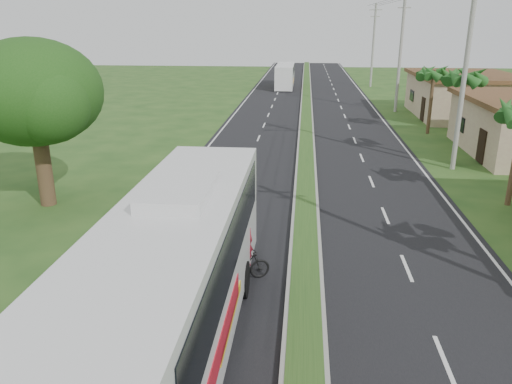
{
  "coord_description": "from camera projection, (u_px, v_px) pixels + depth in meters",
  "views": [
    {
      "loc": [
        -0.2,
        -10.93,
        8.04
      ],
      "look_at": [
        -1.98,
        7.42,
        1.8
      ],
      "focal_mm": 35.0,
      "sensor_mm": 36.0,
      "label": 1
    }
  ],
  "objects": [
    {
      "name": "ground",
      "position": [
        305.0,
        352.0,
        12.86
      ],
      "size": [
        180.0,
        180.0,
        0.0
      ],
      "primitive_type": "plane",
      "color": "#24491A",
      "rests_on": "ground"
    },
    {
      "name": "road_asphalt",
      "position": [
        306.0,
        157.0,
        31.72
      ],
      "size": [
        14.0,
        160.0,
        0.02
      ],
      "primitive_type": "cube",
      "color": "black",
      "rests_on": "ground"
    },
    {
      "name": "median_strip",
      "position": [
        306.0,
        155.0,
        31.69
      ],
      "size": [
        1.2,
        160.0,
        0.18
      ],
      "color": "gray",
      "rests_on": "ground"
    },
    {
      "name": "lane_edge_left",
      "position": [
        202.0,
        154.0,
        32.33
      ],
      "size": [
        0.12,
        160.0,
        0.01
      ],
      "primitive_type": "cube",
      "color": "silver",
      "rests_on": "ground"
    },
    {
      "name": "lane_edge_right",
      "position": [
        414.0,
        159.0,
        31.11
      ],
      "size": [
        0.12,
        160.0,
        0.01
      ],
      "primitive_type": "cube",
      "color": "silver",
      "rests_on": "ground"
    },
    {
      "name": "shop_far",
      "position": [
        463.0,
        95.0,
        44.91
      ],
      "size": [
        8.6,
        11.6,
        3.82
      ],
      "color": "tan",
      "rests_on": "ground"
    },
    {
      "name": "palm_verge_c",
      "position": [
        464.0,
        78.0,
        28.33
      ],
      "size": [
        2.4,
        2.4,
        5.85
      ],
      "color": "#473321",
      "rests_on": "ground"
    },
    {
      "name": "palm_verge_d",
      "position": [
        434.0,
        73.0,
        36.95
      ],
      "size": [
        2.4,
        2.4,
        5.25
      ],
      "color": "#473321",
      "rests_on": "ground"
    },
    {
      "name": "shade_tree",
      "position": [
        32.0,
        96.0,
        21.81
      ],
      "size": [
        6.3,
        6.0,
        7.54
      ],
      "color": "#473321",
      "rests_on": "ground"
    },
    {
      "name": "utility_pole_b",
      "position": [
        466.0,
        58.0,
        27.05
      ],
      "size": [
        3.2,
        0.28,
        12.0
      ],
      "color": "gray",
      "rests_on": "ground"
    },
    {
      "name": "utility_pole_c",
      "position": [
        401.0,
        51.0,
        46.09
      ],
      "size": [
        1.6,
        0.28,
        11.0
      ],
      "color": "gray",
      "rests_on": "ground"
    },
    {
      "name": "utility_pole_d",
      "position": [
        373.0,
        45.0,
        65.03
      ],
      "size": [
        1.6,
        0.28,
        10.5
      ],
      "color": "gray",
      "rests_on": "ground"
    },
    {
      "name": "coach_bus_main",
      "position": [
        170.0,
        281.0,
        11.59
      ],
      "size": [
        2.86,
        13.28,
        4.29
      ],
      "rotation": [
        0.0,
        0.0,
        -0.0
      ],
      "color": "silver",
      "rests_on": "ground"
    },
    {
      "name": "coach_bus_far",
      "position": [
        285.0,
        74.0,
        65.6
      ],
      "size": [
        2.28,
        10.2,
        2.97
      ],
      "rotation": [
        0.0,
        0.0,
        0.0
      ],
      "color": "white",
      "rests_on": "ground"
    },
    {
      "name": "motorcyclist",
      "position": [
        244.0,
        259.0,
        16.19
      ],
      "size": [
        1.78,
        1.08,
        2.22
      ],
      "rotation": [
        0.0,
        0.0,
        0.37
      ],
      "color": "black",
      "rests_on": "ground"
    }
  ]
}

